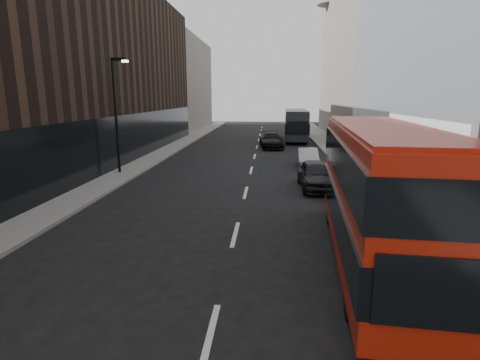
% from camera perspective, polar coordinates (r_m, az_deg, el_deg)
% --- Properties ---
extents(sidewalk_right, '(3.00, 80.00, 0.15)m').
position_cam_1_polar(sidewalk_right, '(30.78, 16.28, 3.14)').
color(sidewalk_right, slate).
rests_on(sidewalk_right, ground).
extents(sidewalk_left, '(2.00, 80.00, 0.15)m').
position_cam_1_polar(sidewalk_left, '(31.48, -12.57, 3.55)').
color(sidewalk_left, slate).
rests_on(sidewalk_left, ground).
extents(building_modern_block, '(5.03, 22.00, 20.00)m').
position_cam_1_polar(building_modern_block, '(28.17, 27.91, 21.52)').
color(building_modern_block, '#9FA5AA').
rests_on(building_modern_block, ground).
extents(building_victorian, '(6.50, 24.00, 21.00)m').
position_cam_1_polar(building_victorian, '(50.02, 17.00, 17.59)').
color(building_victorian, slate).
rests_on(building_victorian, ground).
extents(building_left_mid, '(5.00, 24.00, 14.00)m').
position_cam_1_polar(building_left_mid, '(37.02, -16.18, 15.44)').
color(building_left_mid, black).
rests_on(building_left_mid, ground).
extents(building_left_far, '(5.00, 20.00, 13.00)m').
position_cam_1_polar(building_left_far, '(58.15, -8.41, 14.10)').
color(building_left_far, slate).
rests_on(building_left_far, ground).
extents(street_lamp, '(1.06, 0.22, 7.00)m').
position_cam_1_polar(street_lamp, '(24.60, -18.30, 10.38)').
color(street_lamp, black).
rests_on(street_lamp, sidewalk_left).
extents(red_bus, '(3.24, 10.28, 4.10)m').
position_cam_1_polar(red_bus, '(11.55, 20.21, -1.21)').
color(red_bus, '#A81A0A').
rests_on(red_bus, ground).
extents(grey_bus, '(2.87, 10.60, 3.40)m').
position_cam_1_polar(grey_bus, '(43.23, 8.50, 8.43)').
color(grey_bus, black).
rests_on(grey_bus, ground).
extents(car_a, '(1.87, 4.46, 1.51)m').
position_cam_1_polar(car_a, '(20.58, 11.58, 0.81)').
color(car_a, black).
rests_on(car_a, ground).
extents(car_b, '(1.48, 3.96, 1.29)m').
position_cam_1_polar(car_b, '(26.90, 10.26, 3.37)').
color(car_b, '#979B9F').
rests_on(car_b, ground).
extents(car_c, '(2.57, 5.29, 1.48)m').
position_cam_1_polar(car_c, '(36.45, 4.78, 6.07)').
color(car_c, black).
rests_on(car_c, ground).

